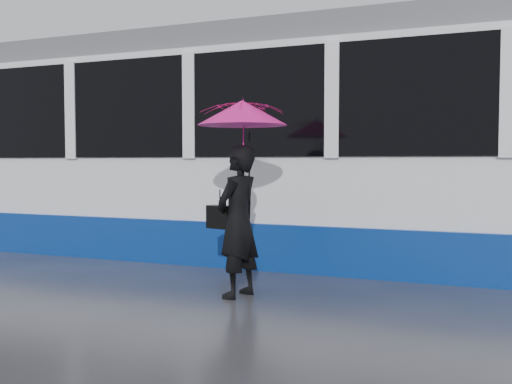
% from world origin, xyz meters
% --- Properties ---
extents(ground, '(90.00, 90.00, 0.00)m').
position_xyz_m(ground, '(0.00, 0.00, 0.00)').
color(ground, '#28292D').
rests_on(ground, ground).
extents(rails, '(34.00, 1.51, 0.02)m').
position_xyz_m(rails, '(0.00, 2.50, 0.01)').
color(rails, '#3F3D38').
rests_on(rails, ground).
extents(tram, '(26.00, 2.56, 3.35)m').
position_xyz_m(tram, '(1.39, 2.50, 1.64)').
color(tram, white).
rests_on(tram, ground).
extents(woman, '(0.50, 0.66, 1.61)m').
position_xyz_m(woman, '(0.24, -0.18, 0.80)').
color(woman, black).
rests_on(woman, ground).
extents(umbrella, '(1.13, 1.13, 1.08)m').
position_xyz_m(umbrella, '(0.29, -0.18, 1.76)').
color(umbrella, '#E41360').
rests_on(umbrella, ground).
extents(handbag, '(0.31, 0.18, 0.43)m').
position_xyz_m(handbag, '(0.02, -0.16, 0.84)').
color(handbag, black).
rests_on(handbag, ground).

